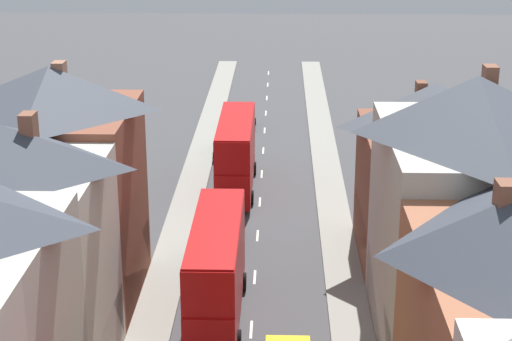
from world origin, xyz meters
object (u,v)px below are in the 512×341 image
object	(u,v)px
double_decker_bus_lead	(216,269)
double_decker_bus_mid_street	(236,153)
car_mid_black	(203,251)
car_near_silver	(245,119)
car_parked_left_a	(228,232)
car_near_blue	(226,144)

from	to	relation	value
double_decker_bus_lead	double_decker_bus_mid_street	size ratio (longest dim) A/B	1.00
double_decker_bus_lead	car_mid_black	size ratio (longest dim) A/B	2.80
car_near_silver	car_parked_left_a	bearing A→B (deg)	-90.00
car_near_silver	car_mid_black	bearing A→B (deg)	-92.57
double_decker_bus_lead	car_near_silver	size ratio (longest dim) A/B	2.72
car_near_blue	car_parked_left_a	size ratio (longest dim) A/B	1.15
car_near_blue	double_decker_bus_mid_street	bearing A→B (deg)	-81.23
double_decker_bus_lead	car_mid_black	bearing A→B (deg)	101.03
car_near_blue	car_mid_black	distance (m)	21.22
double_decker_bus_mid_street	car_near_blue	distance (m)	8.69
double_decker_bus_mid_street	double_decker_bus_lead	bearing A→B (deg)	-90.00
car_parked_left_a	car_mid_black	bearing A→B (deg)	-113.71
car_near_blue	car_mid_black	size ratio (longest dim) A/B	1.18
car_parked_left_a	car_mid_black	size ratio (longest dim) A/B	1.02
car_parked_left_a	car_mid_black	world-z (taller)	car_mid_black
car_near_silver	car_mid_black	world-z (taller)	car_near_silver
double_decker_bus_mid_street	car_parked_left_a	bearing A→B (deg)	-89.95
double_decker_bus_mid_street	car_parked_left_a	size ratio (longest dim) A/B	2.74
double_decker_bus_mid_street	car_near_blue	xyz separation A→B (m)	(-1.29, 8.37, -1.97)
double_decker_bus_lead	car_near_silver	xyz separation A→B (m)	(0.01, 35.64, -1.97)
double_decker_bus_lead	car_mid_black	distance (m)	7.04
double_decker_bus_mid_street	car_near_silver	bearing A→B (deg)	89.97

